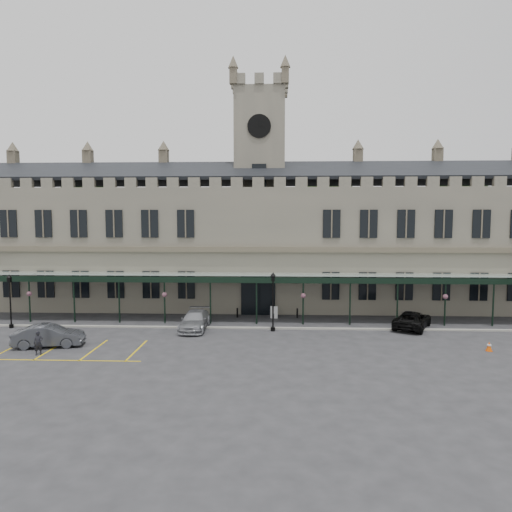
{
  "coord_description": "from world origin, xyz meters",
  "views": [
    {
      "loc": [
        1.53,
        -31.54,
        9.19
      ],
      "look_at": [
        0.0,
        6.0,
        6.0
      ],
      "focal_mm": 32.0,
      "sensor_mm": 36.0,
      "label": 1
    }
  ],
  "objects_px": {
    "station_building": "(260,244)",
    "clock_tower": "(260,179)",
    "car_van": "(412,320)",
    "car_left_b": "(49,336)",
    "person_a": "(38,343)",
    "lamp_post_mid": "(273,296)",
    "traffic_cone": "(489,346)",
    "lamp_post_left": "(10,296)",
    "car_taxi": "(195,320)",
    "sign_board": "(274,312)"
  },
  "relations": [
    {
      "from": "station_building",
      "to": "clock_tower",
      "type": "relative_size",
      "value": 2.42
    },
    {
      "from": "clock_tower",
      "to": "car_van",
      "type": "relative_size",
      "value": 4.86
    },
    {
      "from": "car_left_b",
      "to": "car_van",
      "type": "relative_size",
      "value": 0.93
    },
    {
      "from": "station_building",
      "to": "person_a",
      "type": "distance_m",
      "value": 23.79
    },
    {
      "from": "lamp_post_mid",
      "to": "clock_tower",
      "type": "bearing_deg",
      "value": 97.25
    },
    {
      "from": "traffic_cone",
      "to": "person_a",
      "type": "xyz_separation_m",
      "value": [
        -30.58,
        -2.1,
        0.48
      ]
    },
    {
      "from": "station_building",
      "to": "traffic_cone",
      "type": "height_order",
      "value": "station_building"
    },
    {
      "from": "lamp_post_left",
      "to": "car_left_b",
      "type": "height_order",
      "value": "lamp_post_left"
    },
    {
      "from": "clock_tower",
      "to": "car_left_b",
      "type": "relative_size",
      "value": 5.21
    },
    {
      "from": "lamp_post_left",
      "to": "clock_tower",
      "type": "bearing_deg",
      "value": 28.44
    },
    {
      "from": "person_a",
      "to": "car_taxi",
      "type": "bearing_deg",
      "value": 16.11
    },
    {
      "from": "sign_board",
      "to": "car_left_b",
      "type": "bearing_deg",
      "value": -139.56
    },
    {
      "from": "sign_board",
      "to": "car_left_b",
      "type": "distance_m",
      "value": 18.75
    },
    {
      "from": "sign_board",
      "to": "car_left_b",
      "type": "height_order",
      "value": "car_left_b"
    },
    {
      "from": "lamp_post_mid",
      "to": "car_van",
      "type": "distance_m",
      "value": 11.86
    },
    {
      "from": "car_van",
      "to": "clock_tower",
      "type": "bearing_deg",
      "value": -8.66
    },
    {
      "from": "lamp_post_mid",
      "to": "traffic_cone",
      "type": "relative_size",
      "value": 7.28
    },
    {
      "from": "traffic_cone",
      "to": "sign_board",
      "type": "relative_size",
      "value": 0.58
    },
    {
      "from": "clock_tower",
      "to": "lamp_post_mid",
      "type": "height_order",
      "value": "clock_tower"
    },
    {
      "from": "station_building",
      "to": "sign_board",
      "type": "height_order",
      "value": "station_building"
    },
    {
      "from": "sign_board",
      "to": "car_taxi",
      "type": "distance_m",
      "value": 7.81
    },
    {
      "from": "car_left_b",
      "to": "lamp_post_left",
      "type": "bearing_deg",
      "value": 36.59
    },
    {
      "from": "traffic_cone",
      "to": "car_van",
      "type": "height_order",
      "value": "car_van"
    },
    {
      "from": "station_building",
      "to": "car_taxi",
      "type": "height_order",
      "value": "station_building"
    },
    {
      "from": "clock_tower",
      "to": "sign_board",
      "type": "relative_size",
      "value": 21.96
    },
    {
      "from": "lamp_post_left",
      "to": "car_left_b",
      "type": "relative_size",
      "value": 0.95
    },
    {
      "from": "station_building",
      "to": "lamp_post_left",
      "type": "height_order",
      "value": "station_building"
    },
    {
      "from": "car_left_b",
      "to": "car_taxi",
      "type": "xyz_separation_m",
      "value": [
        9.52,
        5.42,
        -0.04
      ]
    },
    {
      "from": "station_building",
      "to": "car_left_b",
      "type": "bearing_deg",
      "value": -131.79
    },
    {
      "from": "car_taxi",
      "to": "traffic_cone",
      "type": "bearing_deg",
      "value": -13.4
    },
    {
      "from": "traffic_cone",
      "to": "car_left_b",
      "type": "distance_m",
      "value": 30.85
    },
    {
      "from": "sign_board",
      "to": "car_van",
      "type": "bearing_deg",
      "value": -6.3
    },
    {
      "from": "lamp_post_left",
      "to": "person_a",
      "type": "bearing_deg",
      "value": -49.69
    },
    {
      "from": "car_left_b",
      "to": "car_taxi",
      "type": "height_order",
      "value": "car_left_b"
    },
    {
      "from": "lamp_post_left",
      "to": "lamp_post_mid",
      "type": "distance_m",
      "value": 21.81
    },
    {
      "from": "station_building",
      "to": "sign_board",
      "type": "distance_m",
      "value": 8.92
    },
    {
      "from": "car_van",
      "to": "sign_board",
      "type": "bearing_deg",
      "value": 12.82
    },
    {
      "from": "traffic_cone",
      "to": "sign_board",
      "type": "distance_m",
      "value": 17.66
    },
    {
      "from": "sign_board",
      "to": "car_van",
      "type": "distance_m",
      "value": 11.93
    },
    {
      "from": "car_taxi",
      "to": "car_left_b",
      "type": "bearing_deg",
      "value": -149.84
    },
    {
      "from": "station_building",
      "to": "sign_board",
      "type": "xyz_separation_m",
      "value": [
        1.5,
        -6.51,
        -5.92
      ]
    },
    {
      "from": "station_building",
      "to": "traffic_cone",
      "type": "bearing_deg",
      "value": -44.57
    },
    {
      "from": "station_building",
      "to": "traffic_cone",
      "type": "distance_m",
      "value": 23.74
    },
    {
      "from": "person_a",
      "to": "lamp_post_mid",
      "type": "bearing_deg",
      "value": 1.9
    },
    {
      "from": "traffic_cone",
      "to": "car_van",
      "type": "xyz_separation_m",
      "value": [
        -3.33,
        6.41,
        0.39
      ]
    },
    {
      "from": "car_van",
      "to": "lamp_post_mid",
      "type": "bearing_deg",
      "value": 35.24
    },
    {
      "from": "lamp_post_mid",
      "to": "car_taxi",
      "type": "height_order",
      "value": "lamp_post_mid"
    },
    {
      "from": "clock_tower",
      "to": "lamp_post_left",
      "type": "xyz_separation_m",
      "value": [
        -20.39,
        -11.04,
        -10.43
      ]
    },
    {
      "from": "person_a",
      "to": "car_van",
      "type": "bearing_deg",
      "value": -5.1
    },
    {
      "from": "lamp_post_mid",
      "to": "car_van",
      "type": "relative_size",
      "value": 0.94
    }
  ]
}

